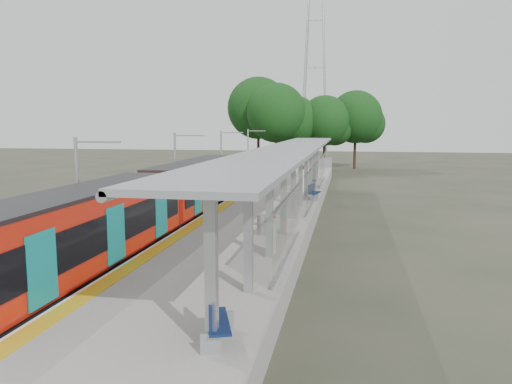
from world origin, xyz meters
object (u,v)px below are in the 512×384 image
train (155,203)px  info_pillar_near (272,235)px  info_pillar_far (301,180)px  litter_bin (262,225)px  bench_far (312,179)px  bench_mid (313,191)px  bench_near (214,317)px

train → info_pillar_near: size_ratio=16.84×
info_pillar_far → litter_bin: bearing=-115.4°
bench_far → info_pillar_far: bearing=-102.1°
info_pillar_near → info_pillar_far: bearing=112.3°
train → bench_mid: size_ratio=17.18×
bench_near → info_pillar_near: 7.99m
info_pillar_far → litter_bin: (-0.38, -14.79, -0.38)m
bench_mid → bench_far: bench_far is taller
bench_near → info_pillar_far: (-0.45, 26.01, 0.24)m
info_pillar_far → litter_bin: size_ratio=2.15×
bench_near → info_pillar_far: bearing=71.9°
train → litter_bin: 5.74m
train → info_pillar_near: bearing=-34.7°
bench_near → bench_far: bearing=70.7°
bench_near → info_pillar_near: size_ratio=1.03×
bench_mid → litter_bin: size_ratio=1.81×
bench_far → info_pillar_far: 3.43m
info_pillar_near → litter_bin: (-0.94, 3.23, -0.27)m
bench_near → info_pillar_near: (0.11, 7.99, 0.13)m
train → bench_near: size_ratio=16.35×
info_pillar_far → litter_bin: info_pillar_far is taller
info_pillar_near → litter_bin: size_ratio=1.85×
info_pillar_near → bench_mid: bearing=108.1°
bench_near → litter_bin: 11.25m
bench_far → litter_bin: size_ratio=1.86×
bench_mid → info_pillar_near: (-0.60, -14.08, 0.15)m
bench_near → bench_mid: bench_near is taller
train → info_pillar_near: 7.92m
bench_mid → bench_near: bearing=-80.3°
bench_near → bench_far: bench_far is taller
bench_mid → info_pillar_far: bearing=118.0°
bench_near → litter_bin: bearing=75.2°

